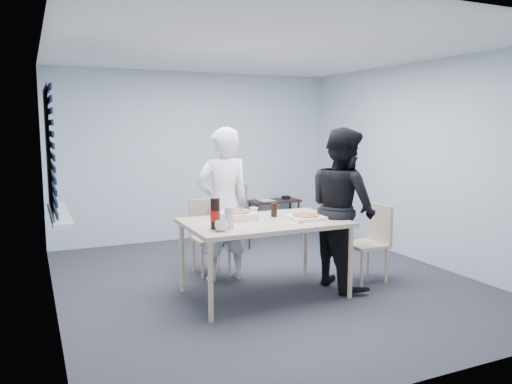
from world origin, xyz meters
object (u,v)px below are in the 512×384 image
dining_table (265,226)px  soda_bottle (215,214)px  person_white (223,205)px  person_black (342,208)px  mug_a (221,226)px  stool (236,220)px  chair_far (209,231)px  side_table (274,205)px  chair_right (372,237)px  mug_b (254,211)px  backpack (236,200)px

dining_table → soda_bottle: soda_bottle is taller
person_white → person_black: size_ratio=1.00×
mug_a → soda_bottle: (-0.02, 0.12, 0.09)m
stool → mug_a: bearing=-115.4°
person_black → stool: (-0.42, 2.08, -0.48)m
chair_far → side_table: size_ratio=1.06×
dining_table → soda_bottle: (-0.61, -0.18, 0.20)m
soda_bottle → side_table: bearing=54.1°
person_black → side_table: size_ratio=2.11×
chair_right → mug_b: 1.42m
mug_b → backpack: bearing=73.8°
person_white → mug_a: 1.05m
backpack → mug_a: 2.55m
mug_b → chair_right: bearing=-15.4°
person_black → mug_a: bearing=98.5°
dining_table → soda_bottle: bearing=-163.6°
chair_far → person_black: bearing=-43.6°
dining_table → mug_b: mug_b is taller
dining_table → side_table: dining_table is taller
person_white → mug_b: size_ratio=17.70×
person_white → chair_right: bearing=154.3°
dining_table → stool: size_ratio=3.18×
backpack → soda_bottle: soda_bottle is taller
chair_far → mug_a: mug_a is taller
person_black → soda_bottle: bearing=93.9°
person_black → side_table: (0.55, 2.76, -0.41)m
side_table → backpack: (-0.96, -0.69, 0.24)m
stool → soda_bottle: bearing=-117.0°
chair_far → chair_right: same height
person_black → backpack: bearing=11.4°
chair_far → soda_bottle: soda_bottle is taller
backpack → mug_a: (-1.10, -2.30, 0.13)m
person_white → mug_a: person_white is taller
side_table → mug_b: bearing=-121.4°
backpack → chair_far: bearing=-110.4°
person_black → mug_a: size_ratio=14.39×
chair_far → stool: size_ratio=1.71×
chair_right → mug_b: (-1.33, 0.37, 0.34)m
stool → backpack: 0.31m
person_black → mug_b: 0.98m
chair_far → side_table: bearing=43.6°
person_white → side_table: size_ratio=2.11×
side_table → mug_b: size_ratio=8.39×
person_black → soda_bottle: size_ratio=5.96×
dining_table → side_table: size_ratio=1.97×
stool → mug_a: mug_a is taller
dining_table → mug_b: size_ratio=16.51×
dining_table → mug_a: bearing=-153.3°
side_table → stool: size_ratio=1.62×
dining_table → chair_right: (1.34, -0.06, -0.23)m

